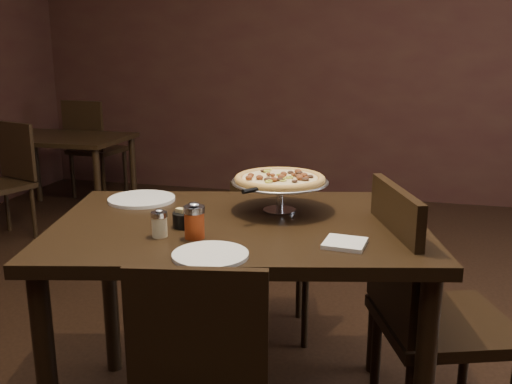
# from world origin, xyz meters

# --- Properties ---
(room) EXTENTS (6.04, 7.04, 2.84)m
(room) POSITION_xyz_m (0.06, 0.03, 1.40)
(room) COLOR black
(room) RESTS_ON ground
(dining_table) EXTENTS (1.46, 1.14, 0.81)m
(dining_table) POSITION_xyz_m (0.05, -0.05, 0.70)
(dining_table) COLOR black
(dining_table) RESTS_ON ground
(background_table) EXTENTS (1.09, 0.72, 0.68)m
(background_table) POSITION_xyz_m (-2.20, 2.32, 0.59)
(background_table) COLOR black
(background_table) RESTS_ON ground
(pizza_stand) EXTENTS (0.36, 0.36, 0.15)m
(pizza_stand) POSITION_xyz_m (0.16, 0.12, 0.93)
(pizza_stand) COLOR #ADADB4
(pizza_stand) RESTS_ON dining_table
(parmesan_shaker) EXTENTS (0.05, 0.05, 0.09)m
(parmesan_shaker) POSITION_xyz_m (-0.16, -0.27, 0.85)
(parmesan_shaker) COLOR beige
(parmesan_shaker) RESTS_ON dining_table
(pepper_flake_shaker) EXTENTS (0.07, 0.07, 0.12)m
(pepper_flake_shaker) POSITION_xyz_m (-0.04, -0.26, 0.87)
(pepper_flake_shaker) COLOR maroon
(pepper_flake_shaker) RESTS_ON dining_table
(packet_caddy) EXTENTS (0.08, 0.08, 0.06)m
(packet_caddy) POSITION_xyz_m (-0.12, -0.15, 0.84)
(packet_caddy) COLOR black
(packet_caddy) RESTS_ON dining_table
(napkin_stack) EXTENTS (0.14, 0.14, 0.01)m
(napkin_stack) POSITION_xyz_m (0.43, -0.21, 0.82)
(napkin_stack) COLOR silver
(napkin_stack) RESTS_ON dining_table
(plate_left) EXTENTS (0.27, 0.27, 0.01)m
(plate_left) POSITION_xyz_m (-0.41, 0.12, 0.82)
(plate_left) COLOR white
(plate_left) RESTS_ON dining_table
(plate_near) EXTENTS (0.23, 0.23, 0.01)m
(plate_near) POSITION_xyz_m (0.06, -0.41, 0.81)
(plate_near) COLOR white
(plate_near) RESTS_ON dining_table
(serving_spatula) EXTENTS (0.14, 0.14, 0.02)m
(serving_spatula) POSITION_xyz_m (0.10, -0.05, 0.93)
(serving_spatula) COLOR #ADADB4
(serving_spatula) RESTS_ON pizza_stand
(chair_far) EXTENTS (0.47, 0.47, 0.83)m
(chair_far) POSITION_xyz_m (0.02, 0.62, 0.45)
(chair_far) COLOR black
(chair_far) RESTS_ON ground
(chair_side) EXTENTS (0.57, 0.57, 0.96)m
(chair_side) POSITION_xyz_m (0.70, 0.02, 0.52)
(chair_side) COLOR black
(chair_side) RESTS_ON ground
(bg_chair_far) EXTENTS (0.49, 0.49, 0.94)m
(bg_chair_far) POSITION_xyz_m (-2.25, 2.90, 0.51)
(bg_chair_far) COLOR black
(bg_chair_far) RESTS_ON ground
(bg_chair_near) EXTENTS (0.51, 0.51, 0.87)m
(bg_chair_near) POSITION_xyz_m (-2.25, 1.63, 0.47)
(bg_chair_near) COLOR black
(bg_chair_near) RESTS_ON ground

